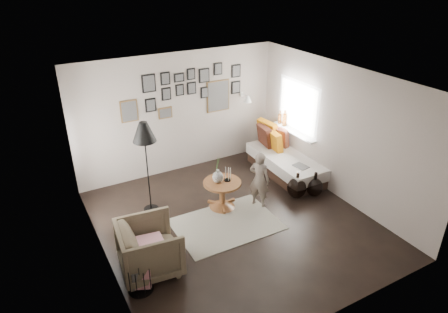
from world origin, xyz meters
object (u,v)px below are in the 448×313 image
magazine_basket (140,278)px  pedestal_table (222,196)px  daybed (283,160)px  demijohn_small (314,187)px  child (259,180)px  floor_lamp (144,135)px  vase (218,175)px  demijohn_large (297,188)px  armchair (150,248)px

magazine_basket → pedestal_table: bearing=32.2°
pedestal_table → magazine_basket: 2.41m
daybed → demijohn_small: size_ratio=3.99×
demijohn_small → child: (-1.15, 0.26, 0.36)m
daybed → floor_lamp: (-3.06, 0.01, 1.23)m
magazine_basket → demijohn_small: demijohn_small is taller
pedestal_table → vase: 0.46m
child → pedestal_table: bearing=35.4°
vase → pedestal_table: bearing=-14.0°
pedestal_table → demijohn_large: (1.45, -0.40, -0.04)m
armchair → floor_lamp: floor_lamp is taller
armchair → demijohn_large: armchair is taller
pedestal_table → vase: (-0.08, 0.02, 0.45)m
daybed → demijohn_large: (-0.39, -0.98, -0.08)m
daybed → child: size_ratio=1.86×
pedestal_table → vase: vase is taller
vase → child: size_ratio=0.46×
armchair → magazine_basket: 0.47m
floor_lamp → daybed: bearing=-0.1°
vase → child: 0.80m
demijohn_small → child: size_ratio=0.46×
demijohn_small → child: bearing=167.3°
vase → daybed: (1.92, 0.55, -0.41)m
armchair → demijohn_large: bearing=-74.0°
floor_lamp → child: size_ratio=1.60×
pedestal_table → magazine_basket: (-2.04, -1.29, -0.04)m
floor_lamp → demijohn_large: bearing=-20.3°
magazine_basket → demijohn_small: size_ratio=0.84×
armchair → demijohn_large: size_ratio=1.57×
floor_lamp → child: (1.86, -0.84, -0.97)m
daybed → magazine_basket: size_ratio=4.73×
vase → magazine_basket: bearing=-146.3°
armchair → floor_lamp: bearing=-13.3°
pedestal_table → demijohn_large: demijohn_large is taller
daybed → armchair: daybed is taller
vase → magazine_basket: size_ratio=1.16×
vase → demijohn_large: vase is taller
daybed → demijohn_large: daybed is taller
vase → floor_lamp: (-1.13, 0.56, 0.82)m
armchair → pedestal_table: bearing=-55.2°
vase → armchair: vase is taller
vase → magazine_basket: vase is taller
floor_lamp → child: 2.26m
child → magazine_basket: bearing=78.3°
demijohn_large → daybed: bearing=68.0°
pedestal_table → demijohn_large: bearing=-15.6°
daybed → demijohn_large: 1.05m
magazine_basket → daybed: bearing=25.6°
floor_lamp → demijohn_large: 3.12m
daybed → pedestal_table: bearing=-161.3°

